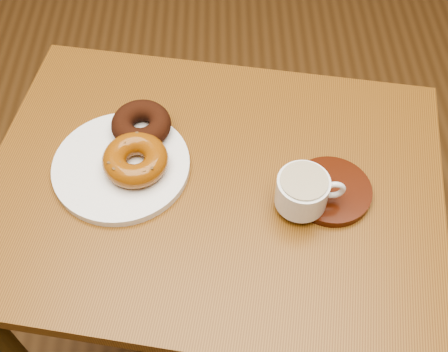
{
  "coord_description": "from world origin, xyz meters",
  "views": [
    {
      "loc": [
        0.29,
        -0.55,
        1.51
      ],
      "look_at": [
        0.3,
        -0.0,
        0.75
      ],
      "focal_mm": 45.0,
      "sensor_mm": 36.0,
      "label": 1
    }
  ],
  "objects_px": {
    "donut_plate": "(121,166)",
    "coffee_cup": "(303,191)",
    "cafe_table": "(213,219)",
    "saucer": "(331,191)"
  },
  "relations": [
    {
      "from": "cafe_table",
      "to": "saucer",
      "type": "height_order",
      "value": "saucer"
    },
    {
      "from": "donut_plate",
      "to": "coffee_cup",
      "type": "xyz_separation_m",
      "value": [
        0.3,
        -0.08,
        0.04
      ]
    },
    {
      "from": "cafe_table",
      "to": "donut_plate",
      "type": "bearing_deg",
      "value": 178.22
    },
    {
      "from": "donut_plate",
      "to": "saucer",
      "type": "bearing_deg",
      "value": -8.81
    },
    {
      "from": "saucer",
      "to": "coffee_cup",
      "type": "relative_size",
      "value": 1.21
    },
    {
      "from": "donut_plate",
      "to": "saucer",
      "type": "xyz_separation_m",
      "value": [
        0.36,
        -0.06,
        0.0
      ]
    },
    {
      "from": "saucer",
      "to": "coffee_cup",
      "type": "bearing_deg",
      "value": -154.63
    },
    {
      "from": "cafe_table",
      "to": "saucer",
      "type": "bearing_deg",
      "value": 3.14
    },
    {
      "from": "saucer",
      "to": "coffee_cup",
      "type": "distance_m",
      "value": 0.07
    },
    {
      "from": "cafe_table",
      "to": "coffee_cup",
      "type": "distance_m",
      "value": 0.22
    }
  ]
}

